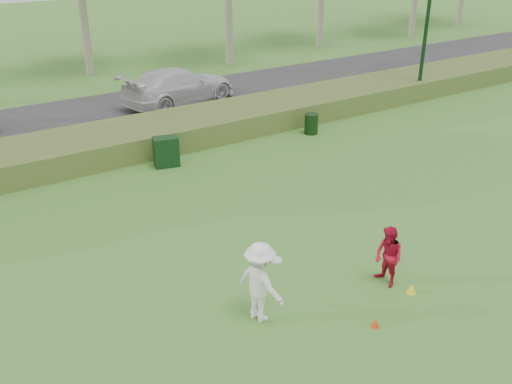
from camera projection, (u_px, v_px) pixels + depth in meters
ground at (351, 307)px, 12.91m from camera, size 120.00×120.00×0.00m
reed_strip at (143, 137)px, 21.82m from camera, size 80.00×3.00×0.90m
park_road at (101, 114)px, 25.80m from camera, size 80.00×6.00×0.06m
player_white at (260, 282)px, 12.18m from camera, size 1.02×1.34×1.87m
player_red at (388, 257)px, 13.44m from camera, size 0.60×0.76×1.52m
cone_orange at (375, 323)px, 12.25m from camera, size 0.18×0.18×0.20m
cone_yellow at (412, 288)px, 13.36m from camera, size 0.23×0.23×0.25m
utility_cabinet at (166, 152)px, 20.15m from camera, size 0.96×0.72×1.08m
trash_bin at (311, 124)px, 23.30m from camera, size 0.59×0.59×0.84m
car_right at (179, 86)px, 26.87m from camera, size 6.05×3.44×1.65m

